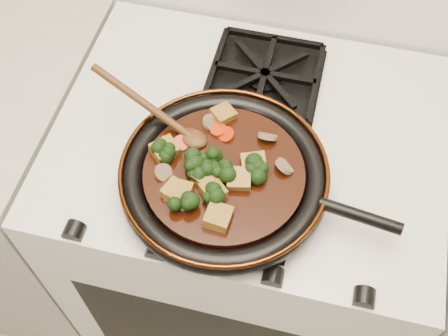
# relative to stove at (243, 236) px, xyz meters

# --- Properties ---
(stove) EXTENTS (0.76, 0.60, 0.90)m
(stove) POSITION_rel_stove_xyz_m (0.00, 0.00, 0.00)
(stove) COLOR beige
(stove) RESTS_ON ground
(burner_grate_front) EXTENTS (0.23, 0.23, 0.03)m
(burner_grate_front) POSITION_rel_stove_xyz_m (0.00, -0.14, 0.46)
(burner_grate_front) COLOR black
(burner_grate_front) RESTS_ON stove
(burner_grate_back) EXTENTS (0.23, 0.23, 0.03)m
(burner_grate_back) POSITION_rel_stove_xyz_m (0.00, 0.14, 0.46)
(burner_grate_back) COLOR black
(burner_grate_back) RESTS_ON stove
(skillet) EXTENTS (0.50, 0.37, 0.05)m
(skillet) POSITION_rel_stove_xyz_m (-0.02, -0.13, 0.49)
(skillet) COLOR black
(skillet) RESTS_ON burner_grate_front
(braising_sauce) EXTENTS (0.28, 0.28, 0.02)m
(braising_sauce) POSITION_rel_stove_xyz_m (-0.02, -0.13, 0.50)
(braising_sauce) COLOR black
(braising_sauce) RESTS_ON skillet
(tofu_cube_0) EXTENTS (0.05, 0.05, 0.03)m
(tofu_cube_0) POSITION_rel_stove_xyz_m (0.03, -0.11, 0.52)
(tofu_cube_0) COLOR brown
(tofu_cube_0) RESTS_ON braising_sauce
(tofu_cube_1) EXTENTS (0.05, 0.05, 0.03)m
(tofu_cube_1) POSITION_rel_stove_xyz_m (0.01, -0.15, 0.52)
(tofu_cube_1) COLOR brown
(tofu_cube_1) RESTS_ON braising_sauce
(tofu_cube_2) EXTENTS (0.05, 0.04, 0.02)m
(tofu_cube_2) POSITION_rel_stove_xyz_m (-0.05, -0.16, 0.52)
(tofu_cube_2) COLOR brown
(tofu_cube_2) RESTS_ON braising_sauce
(tofu_cube_3) EXTENTS (0.05, 0.05, 0.03)m
(tofu_cube_3) POSITION_rel_stove_xyz_m (-0.01, -0.23, 0.52)
(tofu_cube_3) COLOR brown
(tofu_cube_3) RESTS_ON braising_sauce
(tofu_cube_4) EXTENTS (0.05, 0.05, 0.03)m
(tofu_cube_4) POSITION_rel_stove_xyz_m (-0.05, -0.02, 0.52)
(tofu_cube_4) COLOR brown
(tofu_cube_4) RESTS_ON braising_sauce
(tofu_cube_5) EXTENTS (0.04, 0.04, 0.03)m
(tofu_cube_5) POSITION_rel_stove_xyz_m (-0.08, -0.19, 0.52)
(tofu_cube_5) COLOR brown
(tofu_cube_5) RESTS_ON braising_sauce
(tofu_cube_6) EXTENTS (0.06, 0.06, 0.03)m
(tofu_cube_6) POSITION_rel_stove_xyz_m (-0.13, -0.12, 0.52)
(tofu_cube_6) COLOR brown
(tofu_cube_6) RESTS_ON braising_sauce
(tofu_cube_7) EXTENTS (0.05, 0.05, 0.02)m
(tofu_cube_7) POSITION_rel_stove_xyz_m (-0.13, -0.12, 0.52)
(tofu_cube_7) COLOR brown
(tofu_cube_7) RESTS_ON braising_sauce
(tofu_cube_8) EXTENTS (0.05, 0.06, 0.03)m
(tofu_cube_8) POSITION_rel_stove_xyz_m (-0.03, -0.18, 0.52)
(tofu_cube_8) COLOR brown
(tofu_cube_8) RESTS_ON braising_sauce
(tofu_cube_9) EXTENTS (0.05, 0.05, 0.03)m
(tofu_cube_9) POSITION_rel_stove_xyz_m (-0.09, -0.20, 0.52)
(tofu_cube_9) COLOR brown
(tofu_cube_9) RESTS_ON braising_sauce
(broccoli_floret_0) EXTENTS (0.09, 0.09, 0.07)m
(broccoli_floret_0) POSITION_rel_stove_xyz_m (0.04, -0.12, 0.52)
(broccoli_floret_0) COLOR black
(broccoli_floret_0) RESTS_ON braising_sauce
(broccoli_floret_1) EXTENTS (0.08, 0.07, 0.06)m
(broccoli_floret_1) POSITION_rel_stove_xyz_m (-0.05, -0.12, 0.52)
(broccoli_floret_1) COLOR black
(broccoli_floret_1) RESTS_ON braising_sauce
(broccoli_floret_2) EXTENTS (0.08, 0.09, 0.07)m
(broccoli_floret_2) POSITION_rel_stove_xyz_m (-0.13, -0.12, 0.52)
(broccoli_floret_2) COLOR black
(broccoli_floret_2) RESTS_ON braising_sauce
(broccoli_floret_3) EXTENTS (0.06, 0.07, 0.07)m
(broccoli_floret_3) POSITION_rel_stove_xyz_m (-0.07, -0.22, 0.52)
(broccoli_floret_3) COLOR black
(broccoli_floret_3) RESTS_ON braising_sauce
(broccoli_floret_4) EXTENTS (0.08, 0.08, 0.06)m
(broccoli_floret_4) POSITION_rel_stove_xyz_m (-0.02, -0.19, 0.52)
(broccoli_floret_4) COLOR black
(broccoli_floret_4) RESTS_ON braising_sauce
(broccoli_floret_5) EXTENTS (0.08, 0.08, 0.06)m
(broccoli_floret_5) POSITION_rel_stove_xyz_m (-0.03, -0.14, 0.52)
(broccoli_floret_5) COLOR black
(broccoli_floret_5) RESTS_ON braising_sauce
(broccoli_floret_6) EXTENTS (0.07, 0.07, 0.06)m
(broccoli_floret_6) POSITION_rel_stove_xyz_m (-0.06, -0.15, 0.52)
(broccoli_floret_6) COLOR black
(broccoli_floret_6) RESTS_ON braising_sauce
(broccoli_floret_7) EXTENTS (0.06, 0.07, 0.07)m
(broccoli_floret_7) POSITION_rel_stove_xyz_m (-0.07, -0.14, 0.52)
(broccoli_floret_7) COLOR black
(broccoli_floret_7) RESTS_ON braising_sauce
(broccoli_floret_8) EXTENTS (0.08, 0.07, 0.06)m
(broccoli_floret_8) POSITION_rel_stove_xyz_m (-0.02, -0.14, 0.52)
(broccoli_floret_8) COLOR black
(broccoli_floret_8) RESTS_ON braising_sauce
(carrot_coin_0) EXTENTS (0.03, 0.03, 0.02)m
(carrot_coin_0) POSITION_rel_stove_xyz_m (-0.03, -0.06, 0.51)
(carrot_coin_0) COLOR #AD2104
(carrot_coin_0) RESTS_ON braising_sauce
(carrot_coin_1) EXTENTS (0.03, 0.03, 0.01)m
(carrot_coin_1) POSITION_rel_stove_xyz_m (-0.05, -0.15, 0.51)
(carrot_coin_1) COLOR #AD2104
(carrot_coin_1) RESTS_ON braising_sauce
(carrot_coin_2) EXTENTS (0.03, 0.03, 0.01)m
(carrot_coin_2) POSITION_rel_stove_xyz_m (-0.05, -0.05, 0.51)
(carrot_coin_2) COLOR #AD2104
(carrot_coin_2) RESTS_ON braising_sauce
(carrot_coin_3) EXTENTS (0.03, 0.03, 0.02)m
(carrot_coin_3) POSITION_rel_stove_xyz_m (-0.06, -0.13, 0.51)
(carrot_coin_3) COLOR #AD2104
(carrot_coin_3) RESTS_ON braising_sauce
(carrot_coin_4) EXTENTS (0.03, 0.03, 0.02)m
(carrot_coin_4) POSITION_rel_stove_xyz_m (-0.11, -0.10, 0.51)
(carrot_coin_4) COLOR #AD2104
(carrot_coin_4) RESTS_ON braising_sauce
(mushroom_slice_0) EXTENTS (0.04, 0.03, 0.03)m
(mushroom_slice_0) POSITION_rel_stove_xyz_m (0.04, -0.05, 0.52)
(mushroom_slice_0) COLOR #7A6146
(mushroom_slice_0) RESTS_ON braising_sauce
(mushroom_slice_1) EXTENTS (0.03, 0.04, 0.03)m
(mushroom_slice_1) POSITION_rel_stove_xyz_m (-0.07, -0.04, 0.52)
(mushroom_slice_1) COLOR #7A6146
(mushroom_slice_1) RESTS_ON braising_sauce
(mushroom_slice_2) EXTENTS (0.05, 0.05, 0.03)m
(mushroom_slice_2) POSITION_rel_stove_xyz_m (0.08, -0.10, 0.52)
(mushroom_slice_2) COLOR #7A6146
(mushroom_slice_2) RESTS_ON braising_sauce
(mushroom_slice_3) EXTENTS (0.04, 0.04, 0.03)m
(mushroom_slice_3) POSITION_rel_stove_xyz_m (-0.12, -0.16, 0.52)
(mushroom_slice_3) COLOR #7A6146
(mushroom_slice_3) RESTS_ON braising_sauce
(wooden_spoon) EXTENTS (0.14, 0.07, 0.22)m
(wooden_spoon) POSITION_rel_stove_xyz_m (-0.15, -0.06, 0.53)
(wooden_spoon) COLOR #42250E
(wooden_spoon) RESTS_ON braising_sauce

